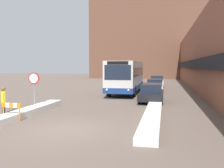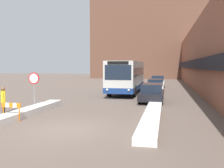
% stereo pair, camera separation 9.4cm
% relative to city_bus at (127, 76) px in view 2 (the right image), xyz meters
% --- Properties ---
extents(ground_plane, '(160.00, 160.00, 0.00)m').
position_rel_city_bus_xyz_m(ground_plane, '(-0.30, -15.42, -1.80)').
color(ground_plane, '#66564C').
extents(building_row_right, '(5.50, 60.00, 7.91)m').
position_rel_city_bus_xyz_m(building_row_right, '(9.67, 8.58, 2.15)').
color(building_row_right, brown).
rests_on(building_row_right, ground_plane).
extents(building_backdrop_far, '(26.00, 8.00, 18.97)m').
position_rel_city_bus_xyz_m(building_backdrop_far, '(-0.30, 33.85, 7.69)').
color(building_backdrop_far, brown).
rests_on(building_backdrop_far, ground_plane).
extents(snow_bank_left, '(0.90, 8.77, 0.37)m').
position_rel_city_bus_xyz_m(snow_bank_left, '(-3.90, -13.22, -1.61)').
color(snow_bank_left, silver).
rests_on(snow_bank_left, ground_plane).
extents(snow_bank_right, '(0.90, 9.83, 0.31)m').
position_rel_city_bus_xyz_m(snow_bank_right, '(3.30, -12.27, -1.64)').
color(snow_bank_right, silver).
rests_on(snow_bank_right, ground_plane).
extents(city_bus, '(2.65, 10.15, 3.31)m').
position_rel_city_bus_xyz_m(city_bus, '(0.00, 0.00, 0.00)').
color(city_bus, silver).
rests_on(city_bus, ground_plane).
extents(parked_car_front, '(1.85, 4.78, 1.43)m').
position_rel_city_bus_xyz_m(parked_car_front, '(2.90, -5.58, -1.08)').
color(parked_car_front, black).
rests_on(parked_car_front, ground_plane).
extents(parked_car_middle, '(1.81, 4.24, 1.43)m').
position_rel_city_bus_xyz_m(parked_car_middle, '(2.90, 1.63, -1.08)').
color(parked_car_middle, silver).
rests_on(parked_car_middle, ground_plane).
extents(parked_car_back, '(1.86, 4.41, 1.53)m').
position_rel_city_bus_xyz_m(parked_car_back, '(2.90, 9.08, -1.03)').
color(parked_car_back, silver).
rests_on(parked_car_back, ground_plane).
extents(stop_sign, '(0.76, 0.08, 2.43)m').
position_rel_city_bus_xyz_m(stop_sign, '(-4.41, -11.06, -0.03)').
color(stop_sign, gray).
rests_on(stop_sign, ground_plane).
extents(pedestrian, '(0.43, 0.51, 1.73)m').
position_rel_city_bus_xyz_m(pedestrian, '(-4.64, -13.91, -0.76)').
color(pedestrian, '#232328').
rests_on(pedestrian, ground_plane).
extents(construction_barricade, '(1.10, 0.06, 0.94)m').
position_rel_city_bus_xyz_m(construction_barricade, '(-3.87, -14.36, -1.13)').
color(construction_barricade, orange).
rests_on(construction_barricade, ground_plane).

